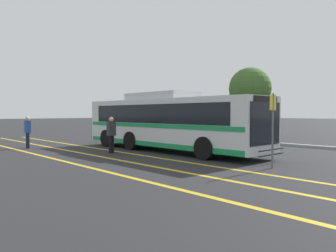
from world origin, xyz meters
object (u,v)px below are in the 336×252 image
at_px(transit_bus, 168,121).
at_px(pedestrian_1, 28,130).
at_px(bus_stop_sign, 273,121).
at_px(tree_0, 250,89).
at_px(parked_car_2, 228,133).
at_px(pedestrian_0, 111,132).
at_px(parked_car_1, 173,130).
at_px(parked_car_0, 135,128).

relative_size(transit_bus, pedestrian_1, 6.48).
height_order(bus_stop_sign, tree_0, tree_0).
height_order(transit_bus, parked_car_2, transit_bus).
height_order(pedestrian_0, pedestrian_1, pedestrian_1).
xyz_separation_m(transit_bus, bus_stop_sign, (6.65, -0.96, 0.14)).
relative_size(pedestrian_1, bus_stop_sign, 0.67).
relative_size(parked_car_1, tree_0, 0.73).
relative_size(parked_car_2, bus_stop_sign, 1.52).
bearing_deg(pedestrian_0, pedestrian_1, 113.10).
bearing_deg(parked_car_0, bus_stop_sign, -115.66).
height_order(parked_car_0, pedestrian_0, pedestrian_0).
relative_size(transit_bus, bus_stop_sign, 4.34).
distance_m(parked_car_2, tree_0, 6.42).
xyz_separation_m(parked_car_0, parked_car_1, (5.39, -0.33, -0.01)).
relative_size(parked_car_1, parked_car_2, 1.01).
bearing_deg(tree_0, bus_stop_sign, -53.65).
distance_m(pedestrian_1, tree_0, 17.23).
height_order(parked_car_0, pedestrian_1, pedestrian_1).
distance_m(parked_car_2, pedestrian_1, 12.62).
distance_m(pedestrian_0, tree_0, 14.64).
bearing_deg(parked_car_2, pedestrian_1, -28.12).
height_order(parked_car_1, bus_stop_sign, bus_stop_sign).
relative_size(transit_bus, parked_car_2, 2.85).
bearing_deg(bus_stop_sign, transit_bus, -98.45).
distance_m(transit_bus, parked_car_1, 8.20).
bearing_deg(pedestrian_0, parked_car_0, 46.98).
xyz_separation_m(parked_car_1, pedestrian_0, (4.53, -8.60, 0.35)).
distance_m(transit_bus, bus_stop_sign, 6.72).
bearing_deg(pedestrian_1, transit_bus, -142.63).
bearing_deg(parked_car_0, parked_car_1, -97.34).
distance_m(transit_bus, parked_car_0, 12.72).
bearing_deg(bus_stop_sign, pedestrian_0, -77.23).
height_order(pedestrian_0, tree_0, tree_0).
xyz_separation_m(pedestrian_0, pedestrian_1, (-5.11, -2.29, 0.01)).
relative_size(transit_bus, parked_car_1, 2.82).
relative_size(transit_bus, parked_car_0, 2.54).
xyz_separation_m(parked_car_0, parked_car_2, (10.28, 0.14, -0.03)).
relative_size(bus_stop_sign, tree_0, 0.47).
height_order(parked_car_1, tree_0, tree_0).
distance_m(transit_bus, parked_car_2, 6.42).
distance_m(parked_car_1, pedestrian_1, 10.91).
height_order(parked_car_0, tree_0, tree_0).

